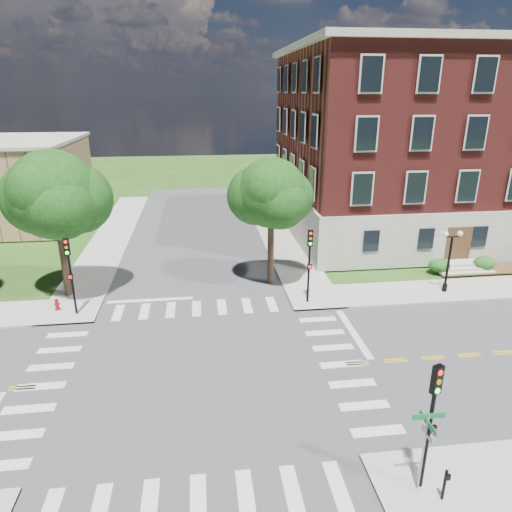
{
  "coord_description": "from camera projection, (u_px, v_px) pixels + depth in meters",
  "views": [
    {
      "loc": [
        0.47,
        -18.88,
        12.89
      ],
      "look_at": [
        3.83,
        7.62,
        3.2
      ],
      "focal_mm": 32.0,
      "sensor_mm": 36.0,
      "label": 1
    }
  ],
  "objects": [
    {
      "name": "crosswalk_east",
      "position": [
        342.0,
        365.0,
        22.8
      ],
      "size": [
        2.2,
        10.2,
        0.02
      ],
      "primitive_type": null,
      "color": "silver",
      "rests_on": "ground"
    },
    {
      "name": "street_sign_pole",
      "position": [
        426.0,
        437.0,
        14.82
      ],
      "size": [
        1.1,
        1.1,
        3.1
      ],
      "color": "gray",
      "rests_on": "ground"
    },
    {
      "name": "traffic_signal_ne",
      "position": [
        309.0,
        257.0,
        28.29
      ],
      "size": [
        0.34,
        0.39,
        4.8
      ],
      "color": "black",
      "rests_on": "ground"
    },
    {
      "name": "push_button_post",
      "position": [
        445.0,
        484.0,
        14.91
      ],
      "size": [
        0.14,
        0.21,
        1.2
      ],
      "color": "black",
      "rests_on": "ground"
    },
    {
      "name": "road_ns",
      "position": [
        197.0,
        375.0,
        21.94
      ],
      "size": [
        12.0,
        90.0,
        0.01
      ],
      "primitive_type": "cube",
      "color": "#3D3D3F",
      "rests_on": "ground"
    },
    {
      "name": "twin_lamp_west",
      "position": [
        449.0,
        258.0,
        30.09
      ],
      "size": [
        1.36,
        0.36,
        4.23
      ],
      "color": "black",
      "rests_on": "ground"
    },
    {
      "name": "stop_bar_east",
      "position": [
        353.0,
        333.0,
        25.78
      ],
      "size": [
        0.4,
        5.5,
        0.0
      ],
      "primitive_type": "cube",
      "color": "silver",
      "rests_on": "ground"
    },
    {
      "name": "traffic_signal_se",
      "position": [
        432.0,
        412.0,
        14.61
      ],
      "size": [
        0.38,
        0.45,
        4.8
      ],
      "color": "black",
      "rests_on": "ground"
    },
    {
      "name": "fire_hydrant",
      "position": [
        57.0,
        305.0,
        28.15
      ],
      "size": [
        0.35,
        0.35,
        0.75
      ],
      "color": "maroon",
      "rests_on": "ground"
    },
    {
      "name": "road_ew",
      "position": [
        197.0,
        375.0,
        21.94
      ],
      "size": [
        90.0,
        12.0,
        0.01
      ],
      "primitive_type": "cube",
      "color": "#3D3D3F",
      "rests_on": "ground"
    },
    {
      "name": "traffic_signal_nw",
      "position": [
        70.0,
        267.0,
        26.73
      ],
      "size": [
        0.33,
        0.37,
        4.8
      ],
      "color": "black",
      "rests_on": "ground"
    },
    {
      "name": "main_building",
      "position": [
        451.0,
        143.0,
        42.45
      ],
      "size": [
        30.6,
        22.4,
        16.5
      ],
      "color": "#999787",
      "rests_on": "ground"
    },
    {
      "name": "tree_c",
      "position": [
        54.0,
        195.0,
        28.07
      ],
      "size": [
        5.53,
        5.53,
        9.52
      ],
      "color": "#302518",
      "rests_on": "ground"
    },
    {
      "name": "tree_d",
      "position": [
        271.0,
        193.0,
        30.17
      ],
      "size": [
        4.68,
        4.68,
        8.76
      ],
      "color": "#302518",
      "rests_on": "ground"
    },
    {
      "name": "sidewalk_ne",
      "position": [
        381.0,
        254.0,
        38.08
      ],
      "size": [
        34.0,
        34.0,
        0.12
      ],
      "color": "#9E9B93",
      "rests_on": "ground"
    },
    {
      "name": "ground",
      "position": [
        197.0,
        375.0,
        21.95
      ],
      "size": [
        160.0,
        160.0,
        0.0
      ],
      "primitive_type": "plane",
      "color": "#264814",
      "rests_on": "ground"
    }
  ]
}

